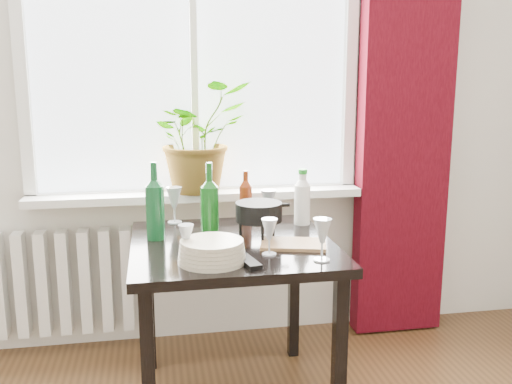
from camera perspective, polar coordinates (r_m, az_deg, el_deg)
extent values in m
cube|color=white|center=(2.99, -6.32, 14.66)|extent=(1.72, 0.08, 1.62)
cube|color=white|center=(2.98, -5.89, -0.29)|extent=(1.72, 0.20, 0.04)
cube|color=#35040C|center=(3.18, 14.76, 8.70)|extent=(0.50, 0.12, 2.56)
cube|color=white|center=(3.17, -19.55, -8.56)|extent=(0.80, 0.10, 0.55)
cube|color=black|center=(2.44, -2.37, -5.48)|extent=(0.85, 0.85, 0.04)
cube|color=black|center=(2.23, -10.70, -17.78)|extent=(0.05, 0.05, 0.70)
cube|color=black|center=(2.89, -10.65, -10.70)|extent=(0.05, 0.05, 0.70)
cube|color=black|center=(2.33, 8.32, -16.30)|extent=(0.05, 0.05, 0.70)
cube|color=black|center=(2.97, 3.79, -9.89)|extent=(0.05, 0.05, 0.70)
imported|color=#1D6D1E|center=(2.94, -5.85, 5.51)|extent=(0.66, 0.63, 0.57)
cylinder|color=beige|center=(2.18, -4.42, -5.96)|extent=(0.30, 0.30, 0.08)
cube|color=black|center=(2.16, -0.79, -6.95)|extent=(0.08, 0.17, 0.02)
cube|color=#9D7347|center=(2.39, 3.76, -5.22)|extent=(0.30, 0.24, 0.01)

